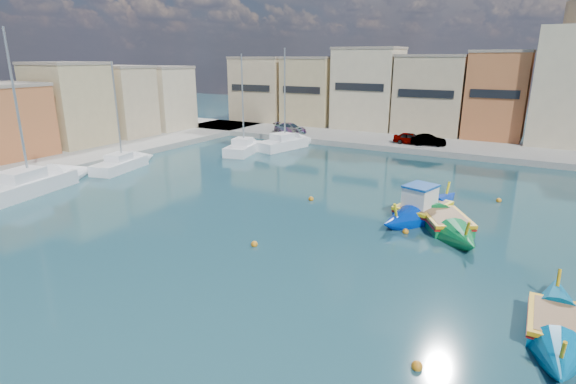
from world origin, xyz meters
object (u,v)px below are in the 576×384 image
Objects in this scene: luzzu_blue_cabin at (422,210)px; luzzu_cyan_south at (557,327)px; luzzu_green at (445,223)px; yacht_mid at (132,162)px; yacht_midnorth at (248,147)px; yacht_south at (50,180)px; yacht_north at (293,143)px.

luzzu_blue_cabin is 1.24× the size of luzzu_cyan_south.
luzzu_green is 0.86× the size of yacht_mid.
yacht_mid is (-5.23, -11.14, -0.03)m from yacht_midnorth.
luzzu_green is at bearing -40.47° from luzzu_blue_cabin.
luzzu_blue_cabin is 0.74× the size of yacht_south.
luzzu_green is 0.76× the size of yacht_north.
yacht_north is at bearing 70.03° from yacht_south.
luzzu_green is 10.44m from luzzu_cyan_south.
yacht_north is 24.80m from yacht_south.
yacht_midnorth reaches higher than luzzu_blue_cabin.
yacht_south is at bearing 175.25° from luzzu_cyan_south.
yacht_midnorth is 1.07× the size of yacht_mid.
yacht_south reaches higher than luzzu_blue_cabin.
luzzu_blue_cabin is 12.54m from luzzu_cyan_south.
luzzu_blue_cabin reaches higher than luzzu_cyan_south.
luzzu_cyan_south is 0.70× the size of yacht_midnorth.
luzzu_blue_cabin reaches higher than luzzu_green.
luzzu_green is 0.69× the size of yacht_south.
yacht_north is 0.91× the size of yacht_south.
luzzu_blue_cabin is 27.57m from yacht_south.
yacht_midnorth is 0.86× the size of yacht_south.
luzzu_green is 26.32m from yacht_midnorth.
luzzu_cyan_south is at bearing -4.75° from yacht_south.
yacht_midnorth is (-21.22, 11.61, 0.03)m from luzzu_blue_cabin.
luzzu_cyan_south is 36.44m from yacht_north.
luzzu_cyan_south is (7.30, -10.20, -0.14)m from luzzu_blue_cabin.
yacht_midnorth is 19.74m from yacht_south.
luzzu_green is at bearing -29.66° from yacht_midnorth.
yacht_midnorth reaches higher than yacht_mid.
luzzu_cyan_south is at bearing -54.39° from luzzu_blue_cabin.
luzzu_blue_cabin is at bearing 125.61° from luzzu_cyan_south.
luzzu_cyan_south is at bearing -37.40° from yacht_midnorth.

